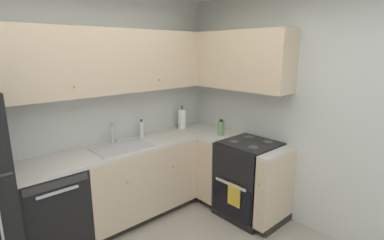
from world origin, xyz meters
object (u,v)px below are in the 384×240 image
paper_towel_roll (182,119)px  oil_bottle (221,128)px  oven_range (249,179)px  dishwasher (51,210)px  soap_bottle (142,129)px

paper_towel_roll → oil_bottle: (0.15, -0.60, -0.04)m
oven_range → paper_towel_roll: 1.22m
oil_bottle → dishwasher: bearing=167.6°
oil_bottle → paper_towel_roll: bearing=103.8°
paper_towel_roll → oil_bottle: size_ratio=1.59×
oven_range → dishwasher: bearing=156.0°
soap_bottle → paper_towel_roll: paper_towel_roll is taller
oven_range → oil_bottle: oil_bottle is taller
soap_bottle → paper_towel_roll: 0.65m
paper_towel_roll → oven_range: bearing=-81.1°
dishwasher → soap_bottle: 1.34m
dishwasher → oven_range: oven_range is taller
soap_bottle → paper_towel_roll: bearing=-1.8°
dishwasher → oven_range: 2.20m
oven_range → paper_towel_roll: size_ratio=3.24×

